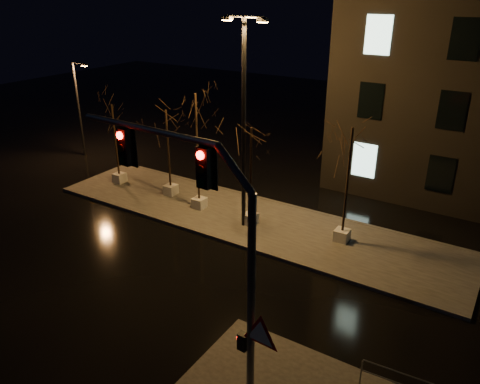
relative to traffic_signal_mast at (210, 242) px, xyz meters
The scene contains 11 objects.
ground 8.48m from the traffic_signal_mast, 141.09° to the left, with size 90.00×90.00×0.00m, color black.
median 12.55m from the traffic_signal_mast, 117.04° to the left, with size 22.00×5.00×0.15m, color #3F3D38.
tree_0 17.47m from the traffic_signal_mast, 144.31° to the left, with size 1.80×1.80×4.88m.
tree_1 14.75m from the traffic_signal_mast, 134.81° to the left, with size 1.80×1.80×5.00m.
tree_2 12.65m from the traffic_signal_mast, 128.75° to the left, with size 1.80×1.80×6.29m.
tree_3 10.82m from the traffic_signal_mast, 115.53° to the left, with size 1.80×1.80×5.06m.
tree_4 10.57m from the traffic_signal_mast, 90.93° to the left, with size 1.80×1.80×5.57m.
traffic_signal_mast is the anchor object (origin of this frame).
streetlight_main 10.62m from the traffic_signal_mast, 117.29° to the left, with size 2.44×0.65×9.76m.
streetlight_far 23.92m from the traffic_signal_mast, 147.69° to the left, with size 1.27×0.35×6.45m.
guard_rail_a 6.87m from the traffic_signal_mast, 31.00° to the left, with size 2.19×0.20×0.94m.
Camera 1 is at (11.21, -12.30, 10.94)m, focal length 35.00 mm.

